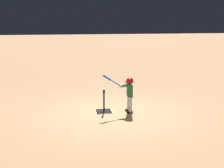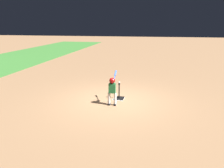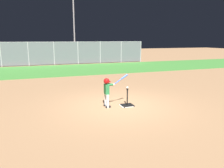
# 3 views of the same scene
# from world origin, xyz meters

# --- Properties ---
(ground_plane) EXTENTS (90.00, 90.00, 0.00)m
(ground_plane) POSITION_xyz_m (0.00, 0.00, 0.00)
(ground_plane) COLOR #99704C
(home_plate) EXTENTS (0.46, 0.46, 0.02)m
(home_plate) POSITION_xyz_m (0.23, -0.13, 0.01)
(home_plate) COLOR white
(home_plate) RESTS_ON ground_plane
(batting_tee) EXTENTS (0.45, 0.41, 0.68)m
(batting_tee) POSITION_xyz_m (0.27, -0.14, 0.09)
(batting_tee) COLOR black
(batting_tee) RESTS_ON ground_plane
(batter_child) EXTENTS (0.96, 0.34, 1.21)m
(batter_child) POSITION_xyz_m (-0.48, 0.00, 0.70)
(batter_child) COLOR silver
(batter_child) RESTS_ON ground_plane
(baseball) EXTENTS (0.07, 0.07, 0.07)m
(baseball) POSITION_xyz_m (0.27, -0.14, 0.71)
(baseball) COLOR white
(baseball) RESTS_ON batting_tee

